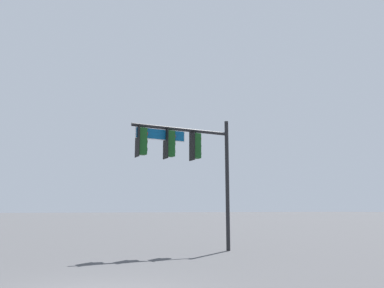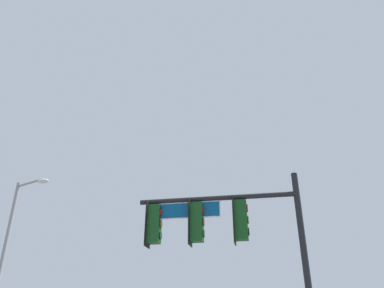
% 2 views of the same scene
% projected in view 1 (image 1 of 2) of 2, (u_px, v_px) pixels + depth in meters
% --- Properties ---
extents(signal_pole_near, '(4.60, 0.71, 5.79)m').
position_uv_depth(signal_pole_near, '(184.00, 151.00, 16.07)').
color(signal_pole_near, black).
rests_on(signal_pole_near, ground_plane).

